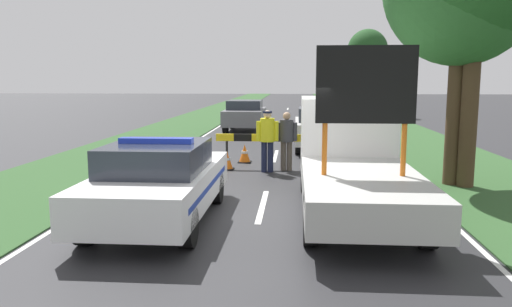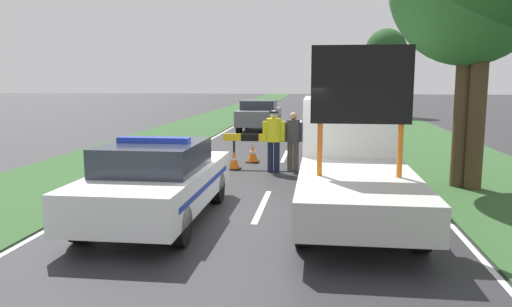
{
  "view_description": "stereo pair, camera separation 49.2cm",
  "coord_description": "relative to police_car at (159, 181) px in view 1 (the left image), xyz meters",
  "views": [
    {
      "loc": [
        0.66,
        -9.58,
        2.65
      ],
      "look_at": [
        -0.14,
        0.72,
        1.1
      ],
      "focal_mm": 35.0,
      "sensor_mm": 36.0,
      "label": 1
    },
    {
      "loc": [
        1.15,
        -9.53,
        2.65
      ],
      "look_at": [
        -0.14,
        0.72,
        1.1
      ],
      "focal_mm": 35.0,
      "sensor_mm": 36.0,
      "label": 2
    }
  ],
  "objects": [
    {
      "name": "pedestrian_civilian",
      "position": [
        2.27,
        5.45,
        0.23
      ],
      "size": [
        0.61,
        0.39,
        1.7
      ],
      "rotation": [
        0.0,
        0.0,
        -0.19
      ],
      "color": "brown",
      "rests_on": "ground"
    },
    {
      "name": "roadside_tree_near_left",
      "position": [
        7.6,
        27.79,
        3.84
      ],
      "size": [
        2.85,
        2.85,
        6.16
      ],
      "color": "#4C3823",
      "rests_on": "ground"
    },
    {
      "name": "grass_verge_left",
      "position": [
        -3.85,
        20.66,
        -0.75
      ],
      "size": [
        4.02,
        120.0,
        0.03
      ],
      "color": "#2D5128",
      "rests_on": "ground"
    },
    {
      "name": "police_officer",
      "position": [
        1.73,
        5.15,
        0.29
      ],
      "size": [
        0.64,
        0.4,
        1.77
      ],
      "rotation": [
        0.0,
        0.0,
        2.73
      ],
      "color": "#191E38",
      "rests_on": "ground"
    },
    {
      "name": "ground_plane",
      "position": [
        1.84,
        0.66,
        -0.77
      ],
      "size": [
        160.0,
        160.0,
        0.0
      ],
      "primitive_type": "plane",
      "color": "#28282B"
    },
    {
      "name": "road_barrier",
      "position": [
        1.76,
        5.78,
        0.09
      ],
      "size": [
        3.22,
        0.08,
        1.02
      ],
      "rotation": [
        0.0,
        0.0,
        0.11
      ],
      "color": "black",
      "rests_on": "ground"
    },
    {
      "name": "lane_markings",
      "position": [
        1.84,
        13.39,
        -0.76
      ],
      "size": [
        7.28,
        55.41,
        0.01
      ],
      "color": "silver",
      "rests_on": "ground"
    },
    {
      "name": "traffic_cone_near_truck",
      "position": [
        0.52,
        5.47,
        -0.5
      ],
      "size": [
        0.39,
        0.39,
        0.55
      ],
      "color": "black",
      "rests_on": "ground"
    },
    {
      "name": "queued_car_suv_grey",
      "position": [
        -0.04,
        16.4,
        0.06
      ],
      "size": [
        1.91,
        4.33,
        1.58
      ],
      "rotation": [
        0.0,
        0.0,
        3.14
      ],
      "color": "slate",
      "rests_on": "ground"
    },
    {
      "name": "queued_car_van_white",
      "position": [
        3.46,
        9.79,
        0.06
      ],
      "size": [
        1.87,
        3.94,
        1.59
      ],
      "rotation": [
        0.0,
        0.0,
        3.14
      ],
      "color": "silver",
      "rests_on": "ground"
    },
    {
      "name": "traffic_cone_near_police",
      "position": [
        -0.64,
        5.37,
        -0.45
      ],
      "size": [
        0.46,
        0.46,
        0.63
      ],
      "color": "black",
      "rests_on": "ground"
    },
    {
      "name": "work_truck",
      "position": [
        3.69,
        1.52,
        0.33
      ],
      "size": [
        2.05,
        6.16,
        3.2
      ],
      "rotation": [
        0.0,
        0.0,
        3.2
      ],
      "color": "white",
      "rests_on": "ground"
    },
    {
      "name": "grass_verge_right",
      "position": [
        7.54,
        20.66,
        -0.75
      ],
      "size": [
        4.02,
        120.0,
        0.03
      ],
      "color": "#2D5128",
      "rests_on": "ground"
    },
    {
      "name": "traffic_cone_centre_front",
      "position": [
        0.91,
        6.75,
        -0.48
      ],
      "size": [
        0.42,
        0.42,
        0.58
      ],
      "color": "black",
      "rests_on": "ground"
    },
    {
      "name": "police_car",
      "position": [
        0.0,
        0.0,
        0.0
      ],
      "size": [
        1.92,
        4.72,
        1.59
      ],
      "rotation": [
        0.0,
        0.0,
        0.07
      ],
      "color": "white",
      "rests_on": "ground"
    }
  ]
}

